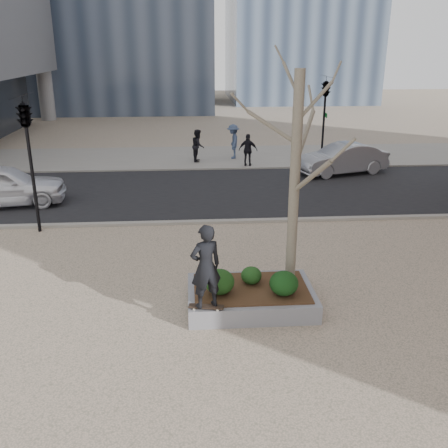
{
  "coord_description": "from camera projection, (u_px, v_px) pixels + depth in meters",
  "views": [
    {
      "loc": [
        -0.41,
        -10.62,
        5.96
      ],
      "look_at": [
        0.5,
        2.0,
        1.4
      ],
      "focal_mm": 40.0,
      "sensor_mm": 36.0,
      "label": 1
    }
  ],
  "objects": [
    {
      "name": "street",
      "position": [
        199.0,
        192.0,
        21.39
      ],
      "size": [
        60.0,
        8.0,
        0.02
      ],
      "primitive_type": "cube",
      "color": "black",
      "rests_on": "ground"
    },
    {
      "name": "pedestrian_c",
      "position": [
        248.0,
        150.0,
        25.62
      ],
      "size": [
        1.04,
        0.64,
        1.65
      ],
      "primitive_type": "imported",
      "rotation": [
        0.0,
        0.0,
        2.88
      ],
      "color": "black",
      "rests_on": "far_sidewalk"
    },
    {
      "name": "car_silver",
      "position": [
        342.0,
        159.0,
        24.13
      ],
      "size": [
        4.66,
        2.68,
        1.45
      ],
      "primitive_type": "imported",
      "rotation": [
        0.0,
        0.0,
        4.99
      ],
      "color": "#9C9DA3",
      "rests_on": "street"
    },
    {
      "name": "skateboarder",
      "position": [
        206.0,
        267.0,
        10.68
      ],
      "size": [
        0.81,
        0.67,
        1.91
      ],
      "primitive_type": "imported",
      "rotation": [
        0.0,
        0.0,
        3.49
      ],
      "color": "black",
      "rests_on": "skateboard"
    },
    {
      "name": "pedestrian_a",
      "position": [
        198.0,
        145.0,
        26.62
      ],
      "size": [
        0.73,
        0.89,
        1.71
      ],
      "primitive_type": "imported",
      "rotation": [
        0.0,
        0.0,
        1.46
      ],
      "color": "black",
      "rests_on": "far_sidewalk"
    },
    {
      "name": "traffic_light_near",
      "position": [
        31.0,
        166.0,
        16.13
      ],
      "size": [
        0.6,
        2.48,
        4.5
      ],
      "primitive_type": null,
      "color": "black",
      "rests_on": "ground"
    },
    {
      "name": "skateboard",
      "position": [
        206.0,
        308.0,
        11.01
      ],
      "size": [
        0.8,
        0.33,
        0.08
      ],
      "primitive_type": null,
      "rotation": [
        0.0,
        0.0,
        -0.17
      ],
      "color": "black",
      "rests_on": "planter"
    },
    {
      "name": "planter",
      "position": [
        251.0,
        297.0,
        12.0
      ],
      "size": [
        3.0,
        2.0,
        0.45
      ],
      "primitive_type": "cube",
      "color": "gray",
      "rests_on": "ground"
    },
    {
      "name": "planter_mulch",
      "position": [
        251.0,
        288.0,
        11.92
      ],
      "size": [
        2.7,
        1.7,
        0.04
      ],
      "primitive_type": "cube",
      "color": "#382314",
      "rests_on": "planter"
    },
    {
      "name": "shrub_right",
      "position": [
        284.0,
        283.0,
        11.49
      ],
      "size": [
        0.67,
        0.67,
        0.57
      ],
      "primitive_type": "ellipsoid",
      "color": "black",
      "rests_on": "planter_mulch"
    },
    {
      "name": "shrub_left",
      "position": [
        220.0,
        282.0,
        11.55
      ],
      "size": [
        0.69,
        0.69,
        0.59
      ],
      "primitive_type": "ellipsoid",
      "color": "#193B13",
      "rests_on": "planter_mulch"
    },
    {
      "name": "sycamore_tree",
      "position": [
        296.0,
        148.0,
        11.14
      ],
      "size": [
        2.8,
        2.8,
        6.6
      ],
      "primitive_type": null,
      "color": "gray",
      "rests_on": "planter_mulch"
    },
    {
      "name": "police_car",
      "position": [
        2.0,
        185.0,
        19.33
      ],
      "size": [
        4.91,
        2.53,
        1.6
      ],
      "primitive_type": "imported",
      "rotation": [
        0.0,
        0.0,
        1.71
      ],
      "color": "white",
      "rests_on": "street"
    },
    {
      "name": "traffic_light_far",
      "position": [
        324.0,
        122.0,
        25.38
      ],
      "size": [
        0.6,
        2.48,
        4.5
      ],
      "primitive_type": null,
      "color": "black",
      "rests_on": "ground"
    },
    {
      "name": "ground",
      "position": [
        209.0,
        307.0,
        12.01
      ],
      "size": [
        120.0,
        120.0,
        0.0
      ],
      "primitive_type": "plane",
      "color": "#C1A58E",
      "rests_on": "ground"
    },
    {
      "name": "shrub_middle",
      "position": [
        251.0,
        275.0,
        12.05
      ],
      "size": [
        0.5,
        0.5,
        0.43
      ],
      "primitive_type": "ellipsoid",
      "color": "#103513",
      "rests_on": "planter_mulch"
    },
    {
      "name": "far_sidewalk",
      "position": [
        196.0,
        157.0,
        27.96
      ],
      "size": [
        60.0,
        6.0,
        0.02
      ],
      "primitive_type": "cube",
      "color": "gray",
      "rests_on": "ground"
    },
    {
      "name": "pedestrian_b",
      "position": [
        233.0,
        142.0,
        27.27
      ],
      "size": [
        0.76,
        1.24,
        1.87
      ],
      "primitive_type": "imported",
      "rotation": [
        0.0,
        0.0,
        4.66
      ],
      "color": "#3B4B6B",
      "rests_on": "far_sidewalk"
    }
  ]
}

